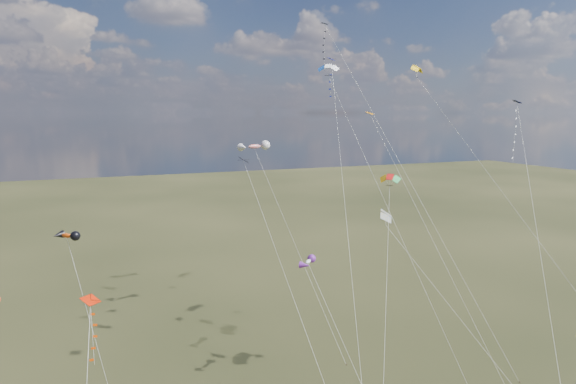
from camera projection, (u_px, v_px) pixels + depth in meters
name	position (u px, v px, depth m)	size (l,w,h in m)	color
diamond_black_high	(337.00, 67.00, 60.16)	(12.81, 21.29, 37.56)	black
diamond_navy_tall	(333.00, 99.00, 57.86)	(10.00, 26.38, 33.35)	#121351
diamond_black_mid	(266.00, 223.00, 48.34)	(4.32, 16.05, 22.60)	black
diamond_red_low	(92.00, 344.00, 31.64)	(2.58, 11.25, 15.71)	red
diamond_navy_right	(518.00, 148.00, 47.25)	(12.54, 20.01, 28.17)	#070B4B
diamond_orange_center	(407.00, 188.00, 55.90)	(6.57, 17.94, 27.10)	#CC7508
parafoil_yellow	(418.00, 68.00, 60.70)	(11.96, 26.43, 33.05)	gold
parafoil_blue_white	(329.00, 68.00, 54.56)	(9.17, 17.11, 32.49)	blue
parafoil_striped	(386.00, 214.00, 51.13)	(10.55, 12.70, 17.83)	#D89B0A
parafoil_tricolor	(390.00, 179.00, 50.58)	(10.21, 14.79, 21.26)	#D49607
novelty_orange_black	(67.00, 236.00, 51.12)	(4.62, 9.03, 15.42)	#D8450C
novelty_white_purple	(309.00, 262.00, 51.09)	(3.54, 11.08, 12.75)	silver
novelty_redwhite_stripe	(255.00, 147.00, 67.88)	(5.86, 20.09, 23.29)	red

